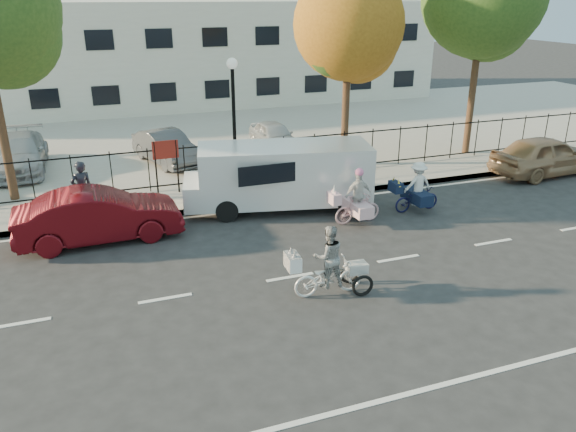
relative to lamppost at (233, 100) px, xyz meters
name	(u,v)px	position (x,y,z in m)	size (l,w,h in m)	color
ground	(290,277)	(-0.50, -6.80, -3.11)	(120.00, 120.00, 0.00)	#333334
road_markings	(290,277)	(-0.50, -6.80, -3.11)	(60.00, 9.52, 0.01)	silver
curb	(236,206)	(-0.50, -1.75, -3.04)	(60.00, 0.10, 0.15)	#A8A399
sidewalk	(228,195)	(-0.50, -0.70, -3.04)	(60.00, 2.20, 0.15)	#A8A399
parking_lot	(181,136)	(-0.50, 8.20, -3.04)	(60.00, 15.60, 0.15)	#A8A399
iron_fence	(219,163)	(-0.50, 0.40, -2.21)	(58.00, 0.06, 1.50)	black
building	(149,53)	(-0.50, 18.20, -0.11)	(34.00, 10.00, 6.00)	silver
lamppost	(233,100)	(0.00, 0.00, 0.00)	(0.36, 0.36, 4.33)	black
street_sign	(166,157)	(-2.35, 0.00, -1.70)	(0.85, 0.06, 1.80)	black
zebra_trike	(328,268)	(0.04, -7.84, -2.47)	(1.95, 0.76, 1.67)	white
unicorn_bike	(357,203)	(2.57, -4.21, -2.48)	(1.68, 1.17, 1.70)	beige
bull_bike	(417,192)	(4.77, -3.94, -2.48)	(1.70, 1.16, 1.59)	#101136
white_van	(281,175)	(0.86, -2.32, -1.98)	(6.12, 3.04, 2.06)	white
red_sedan	(99,216)	(-4.67, -2.93, -2.38)	(1.54, 4.42, 1.46)	#570A10
gold_sedan	(546,155)	(11.41, -2.30, -2.36)	(1.77, 4.39, 1.50)	tan
pedestrian	(82,189)	(-5.04, -1.28, -2.10)	(0.63, 0.41, 1.72)	black
lot_car_a	(19,153)	(-7.19, 4.52, -2.30)	(1.87, 4.60, 1.33)	#A6A9AE
lot_car_c	(167,147)	(-1.82, 3.64, -2.33)	(1.34, 3.83, 1.26)	#474A4E
lot_car_d	(274,136)	(2.84, 4.23, -2.38)	(1.37, 3.41, 1.16)	#B6BABE
tree_mid	(351,30)	(4.81, 1.20, 2.05)	(4.02, 4.02, 7.38)	#442D1D
tree_east	(485,1)	(10.39, 0.99, 3.01)	(4.77, 4.77, 8.74)	#442D1D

